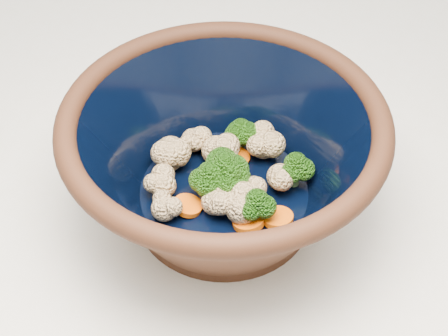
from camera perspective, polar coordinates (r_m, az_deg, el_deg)
name	(u,v)px	position (r m, az deg, el deg)	size (l,w,h in m)	color
mixing_bowl	(224,159)	(0.62, 0.00, 0.86)	(0.39, 0.39, 0.14)	black
vegetable_pile	(227,173)	(0.64, 0.31, -0.42)	(0.17, 0.15, 0.05)	#608442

